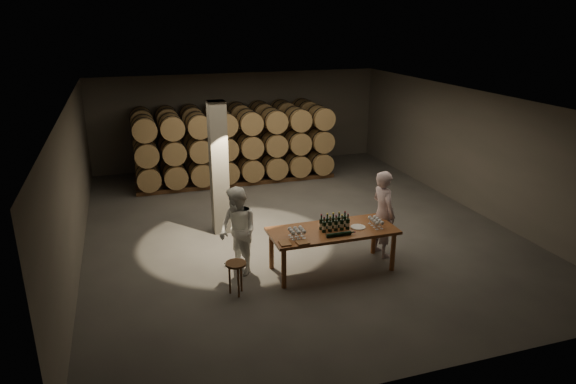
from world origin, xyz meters
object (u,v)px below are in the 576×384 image
object	(u,v)px
bottle_cluster	(334,224)
plate	(358,227)
tasting_table	(332,234)
stool	(236,268)
notebook_near	(303,243)
person_man	(383,214)
person_woman	(238,231)

from	to	relation	value
bottle_cluster	plate	xyz separation A→B (m)	(0.50, -0.06, -0.11)
tasting_table	stool	world-z (taller)	tasting_table
tasting_table	notebook_near	world-z (taller)	notebook_near
person_man	bottle_cluster	bearing A→B (deg)	97.67
bottle_cluster	stool	world-z (taller)	bottle_cluster
bottle_cluster	notebook_near	xyz separation A→B (m)	(-0.84, -0.45, -0.10)
notebook_near	person_man	xyz separation A→B (m)	(2.13, 0.78, 0.05)
plate	person_woman	xyz separation A→B (m)	(-2.41, 0.54, 0.00)
person_man	plate	bearing A→B (deg)	109.99
plate	stool	distance (m)	2.69
tasting_table	plate	world-z (taller)	plate
plate	stool	world-z (taller)	plate
tasting_table	notebook_near	xyz separation A→B (m)	(-0.81, -0.45, 0.12)
plate	notebook_near	size ratio (longest dim) A/B	1.29
tasting_table	plate	distance (m)	0.56
tasting_table	person_woman	distance (m)	1.93
person_woman	bottle_cluster	bearing A→B (deg)	53.72
notebook_near	tasting_table	bearing A→B (deg)	25.61
bottle_cluster	notebook_near	size ratio (longest dim) A/B	2.56
notebook_near	person_woman	bearing A→B (deg)	135.22
notebook_near	bottle_cluster	bearing A→B (deg)	24.49
tasting_table	plate	xyz separation A→B (m)	(0.54, -0.06, 0.11)
plate	notebook_near	world-z (taller)	notebook_near
tasting_table	person_man	world-z (taller)	person_man
stool	tasting_table	bearing A→B (deg)	10.23
notebook_near	person_man	distance (m)	2.26
tasting_table	notebook_near	distance (m)	0.93
bottle_cluster	person_man	xyz separation A→B (m)	(1.28, 0.33, -0.06)
tasting_table	notebook_near	size ratio (longest dim) A/B	11.03
notebook_near	stool	size ratio (longest dim) A/B	0.36
plate	person_woman	bearing A→B (deg)	167.33
bottle_cluster	person_woman	distance (m)	1.96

